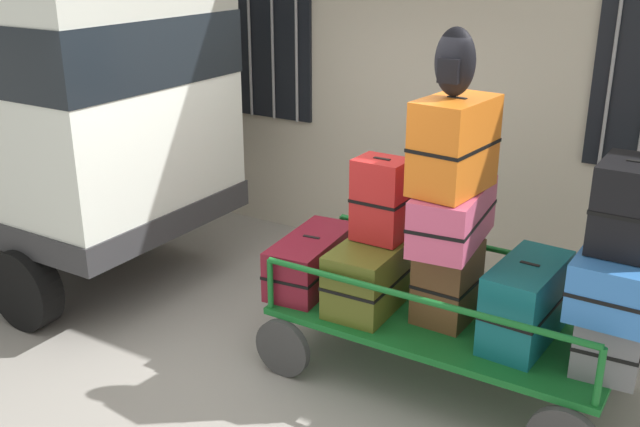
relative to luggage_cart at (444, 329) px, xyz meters
name	(u,v)px	position (x,y,z in m)	size (l,w,h in m)	color
ground_plane	(292,348)	(-1.18, -0.23, -0.41)	(40.00, 40.00, 0.00)	gray
building_wall	(428,5)	(-1.18, 2.12, 2.09)	(12.00, 0.38, 5.00)	#BCB29E
luggage_cart	(444,329)	(0.00, 0.00, 0.00)	(2.51, 1.23, 0.50)	#146023
cart_railing	(447,276)	(0.00, 0.00, 0.43)	(2.38, 1.09, 0.41)	#146023
suitcase_left_bottom	(311,260)	(-1.13, -0.02, 0.29)	(0.49, 0.95, 0.40)	maroon
suitcase_midleft_bottom	(374,272)	(-0.56, -0.03, 0.33)	(0.47, 0.92, 0.49)	#4C5119
suitcase_midleft_middle	(381,199)	(-0.56, 0.04, 0.89)	(0.38, 0.31, 0.62)	#B21E1E
suitcase_center_bottom	(447,281)	(0.00, 0.00, 0.38)	(0.40, 0.46, 0.59)	brown
suitcase_center_middle	(453,215)	(0.00, 0.03, 0.88)	(0.49, 0.90, 0.40)	#CC4C72
suitcase_center_top	(454,145)	(0.00, -0.04, 1.39)	(0.44, 0.66, 0.63)	orange
suitcase_midright_bottom	(526,302)	(0.56, 0.01, 0.37)	(0.43, 0.81, 0.57)	#0F5960
suitcase_right_bottom	(611,336)	(1.13, -0.01, 0.30)	(0.43, 0.62, 0.41)	slate
suitcase_right_middle	(620,280)	(1.13, -0.02, 0.69)	(0.49, 0.78, 0.38)	#3372C6
suitcase_right_top	(632,206)	(1.13, 0.02, 1.16)	(0.41, 0.51, 0.56)	black
backpack	(455,62)	(-0.03, -0.04, 1.93)	(0.27, 0.22, 0.44)	black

